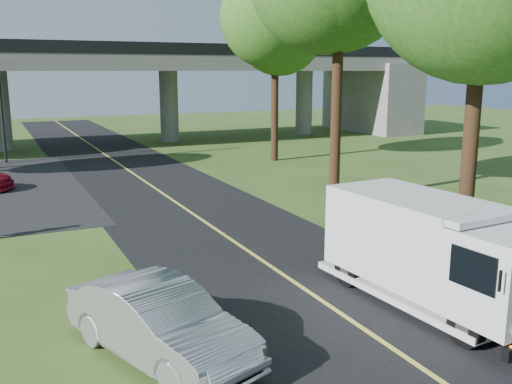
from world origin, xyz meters
TOP-DOWN VIEW (x-y plane):
  - ground at (0.00, 0.00)m, footprint 120.00×120.00m
  - road at (0.00, 10.00)m, footprint 7.00×90.00m
  - lane_line at (0.00, 10.00)m, footprint 0.12×90.00m
  - overpass at (0.00, 32.00)m, footprint 54.00×10.00m
  - traffic_signal at (-6.00, 26.00)m, footprint 0.18×0.22m
  - tree_right_far at (9.21, 19.84)m, footprint 5.77×5.67m
  - step_van at (2.20, -1.30)m, footprint 2.60×6.14m
  - silver_sedan at (-4.26, -1.03)m, footprint 2.99×4.71m

SIDE VIEW (x-z plane):
  - ground at x=0.00m, z-range 0.00..0.00m
  - road at x=0.00m, z-range 0.00..0.02m
  - lane_line at x=0.00m, z-range 0.03..0.03m
  - silver_sedan at x=-4.26m, z-range 0.00..1.47m
  - step_van at x=2.20m, z-range 0.11..2.63m
  - traffic_signal at x=-6.00m, z-range 0.60..5.80m
  - overpass at x=0.00m, z-range 0.91..8.21m
  - tree_right_far at x=9.21m, z-range 2.81..13.80m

